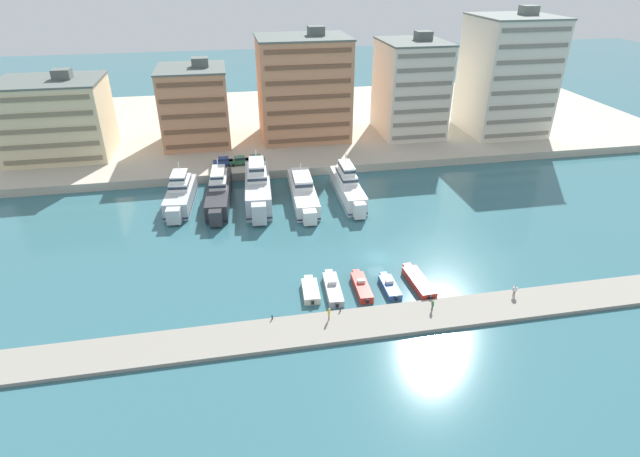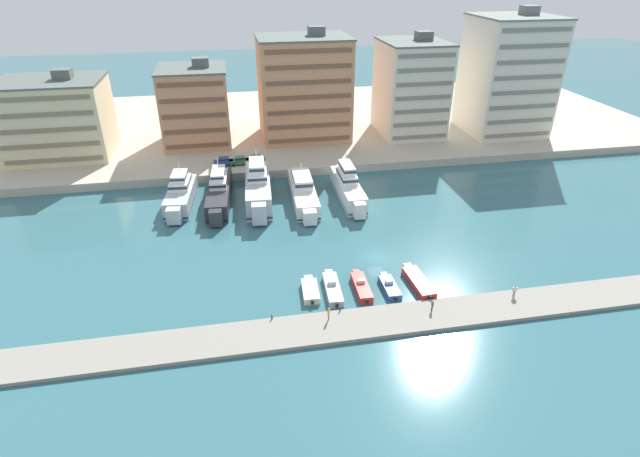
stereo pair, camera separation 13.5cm
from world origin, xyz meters
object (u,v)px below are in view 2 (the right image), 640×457
motorboat_blue_center_left (389,286)px  pedestrian_near_edge (432,304)px  motorboat_cream_far_left (310,290)px  motorboat_red_center (418,282)px  yacht_white_center (348,186)px  yacht_white_center_left (303,191)px  car_blue_far_left (224,161)px  car_green_mid_left (256,159)px  yacht_charcoal_left (219,191)px  pedestrian_mid_deck (329,313)px  yacht_silver_far_left (181,194)px  car_green_left (240,160)px  motorboat_grey_left (332,288)px  motorboat_red_mid_left (361,287)px  pedestrian_far_side (515,290)px  yacht_silver_mid_left (258,187)px

motorboat_blue_center_left → pedestrian_near_edge: bearing=-58.4°
motorboat_cream_far_left → motorboat_red_center: 15.15m
yacht_white_center → motorboat_cream_far_left: (-12.13, -29.18, -1.78)m
yacht_white_center_left → car_blue_far_left: yacht_white_center_left is taller
car_green_mid_left → yacht_charcoal_left: bearing=-118.8°
motorboat_blue_center_left → motorboat_red_center: 4.25m
pedestrian_near_edge → pedestrian_mid_deck: (-13.40, 0.58, 0.12)m
yacht_silver_far_left → car_green_left: size_ratio=4.02×
motorboat_cream_far_left → motorboat_grey_left: 3.07m
motorboat_grey_left → car_green_left: 47.05m
motorboat_red_mid_left → motorboat_red_center: bearing=-2.3°
car_green_left → pedestrian_far_side: (33.98, -51.93, -1.21)m
yacht_silver_mid_left → motorboat_red_center: bearing=-58.4°
yacht_silver_far_left → pedestrian_mid_deck: bearing=-62.4°
yacht_white_center_left → pedestrian_far_side: bearing=-57.3°
car_blue_far_left → car_green_left: (3.31, -0.17, 0.00)m
motorboat_grey_left → pedestrian_mid_deck: bearing=-106.0°
motorboat_red_mid_left → pedestrian_near_edge: pedestrian_near_edge is taller
car_blue_far_left → yacht_silver_far_left: bearing=-119.8°
motorboat_grey_left → car_blue_far_left: (-13.81, 45.99, 2.15)m
motorboat_grey_left → yacht_silver_mid_left: bearing=103.8°
motorboat_red_mid_left → car_blue_far_left: 49.69m
motorboat_grey_left → pedestrian_far_side: size_ratio=5.07×
motorboat_grey_left → motorboat_blue_center_left: 7.88m
yacht_white_center_left → car_green_mid_left: (-7.64, 16.46, 0.85)m
motorboat_blue_center_left → motorboat_red_mid_left: bearing=172.0°
motorboat_red_mid_left → motorboat_red_center: 8.11m
car_green_left → car_green_mid_left: (3.38, 0.23, 0.00)m
car_blue_far_left → pedestrian_mid_deck: bearing=-77.1°
yacht_silver_far_left → car_blue_far_left: size_ratio=4.10×
car_green_left → yacht_white_center_left: bearing=-55.8°
motorboat_cream_far_left → car_green_left: (-7.44, 45.66, 2.19)m
yacht_silver_far_left → motorboat_cream_far_left: yacht_silver_far_left is taller
motorboat_grey_left → pedestrian_near_edge: size_ratio=5.36×
motorboat_grey_left → motorboat_red_center: bearing=-3.2°
yacht_white_center_left → pedestrian_mid_deck: yacht_white_center_left is taller
motorboat_red_center → pedestrian_mid_deck: (-13.90, -5.72, 1.01)m
yacht_charcoal_left → car_green_mid_left: bearing=61.2°
yacht_silver_mid_left → pedestrian_mid_deck: size_ratio=12.46×
yacht_white_center_left → motorboat_blue_center_left: size_ratio=3.33×
motorboat_cream_far_left → pedestrian_near_edge: pedestrian_near_edge is taller
car_green_left → yacht_silver_far_left: bearing=-129.3°
yacht_silver_mid_left → pedestrian_near_edge: yacht_silver_mid_left is taller
yacht_white_center → car_blue_far_left: 28.30m
motorboat_cream_far_left → car_blue_far_left: (-10.75, 45.84, 2.19)m
yacht_silver_far_left → yacht_white_center: yacht_white_center is taller
motorboat_red_mid_left → car_green_left: size_ratio=1.75×
yacht_silver_mid_left → car_blue_far_left: 15.81m
motorboat_red_mid_left → motorboat_blue_center_left: bearing=-8.0°
yacht_silver_far_left → motorboat_red_mid_left: (25.84, -32.30, -1.56)m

